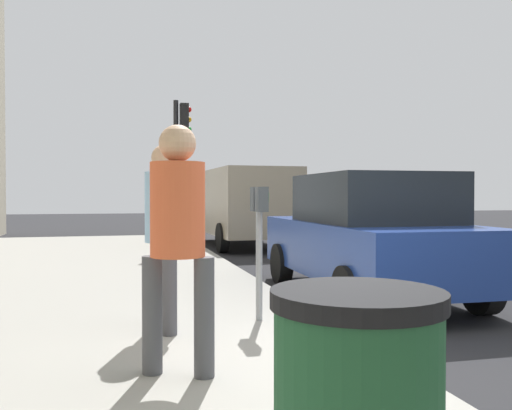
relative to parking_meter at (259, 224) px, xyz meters
name	(u,v)px	position (x,y,z in m)	size (l,w,h in m)	color
ground_plane	(381,369)	(-1.37, -0.70, -1.17)	(80.00, 80.00, 0.00)	#232326
parking_meter	(259,224)	(0.00, 0.00, 0.00)	(0.36, 0.12, 1.41)	gray
pedestrian_at_meter	(165,220)	(-0.17, 0.99, 0.07)	(0.54, 0.40, 1.82)	#47474C
pedestrian_bystander	(178,226)	(-1.54, 1.02, 0.08)	(0.40, 0.51, 1.84)	#47474C
parked_sedan_near	(368,235)	(1.62, -2.05, -0.27)	(4.43, 2.03, 1.77)	navy
parked_van_far	(242,202)	(9.75, -2.05, 0.09)	(5.24, 2.21, 2.18)	gray
traffic_signal	(180,149)	(7.64, -0.04, 1.41)	(0.24, 0.44, 3.60)	black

